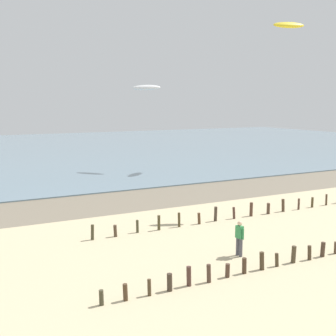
# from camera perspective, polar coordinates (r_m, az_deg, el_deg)

# --- Properties ---
(wet_sand_strip) EXTENTS (120.00, 6.96, 0.01)m
(wet_sand_strip) POSITION_cam_1_polar(r_m,az_deg,el_deg) (31.85, -15.35, -5.13)
(wet_sand_strip) COLOR #7A6D59
(wet_sand_strip) RESTS_ON ground
(groyne_mid) EXTENTS (13.95, 0.31, 0.81)m
(groyne_mid) POSITION_cam_1_polar(r_m,az_deg,el_deg) (20.21, 11.03, -11.82)
(groyne_mid) COLOR #403D2A
(groyne_mid) RESTS_ON ground
(groyne_far) EXTENTS (18.78, 0.35, 0.91)m
(groyne_far) POSITION_cam_1_polar(r_m,az_deg,el_deg) (28.79, 8.74, -5.55)
(groyne_far) COLOR #403B27
(groyne_far) RESTS_ON ground
(person_nearest_camera) EXTENTS (0.26, 0.57, 1.71)m
(person_nearest_camera) POSITION_cam_1_polar(r_m,az_deg,el_deg) (21.82, 9.04, -8.66)
(person_nearest_camera) COLOR #4C4C56
(person_nearest_camera) RESTS_ON ground
(kite_aloft_1) EXTENTS (2.93, 3.19, 0.76)m
(kite_aloft_1) POSITION_cam_1_polar(r_m,az_deg,el_deg) (48.01, -2.77, 10.15)
(kite_aloft_1) COLOR white
(kite_aloft_4) EXTENTS (2.20, 1.41, 0.61)m
(kite_aloft_4) POSITION_cam_1_polar(r_m,az_deg,el_deg) (31.50, 15.04, 17.09)
(kite_aloft_4) COLOR yellow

